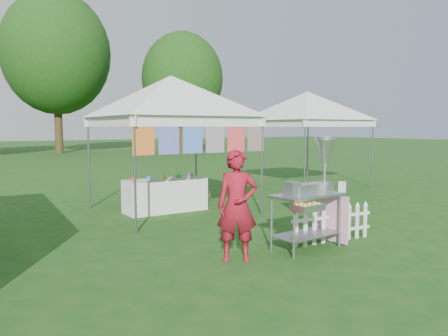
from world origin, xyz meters
TOP-DOWN VIEW (x-y plane):
  - ground at (0.00, 0.00)m, footprint 120.00×120.00m
  - canopy_main at (0.00, 3.49)m, footprint 4.24×4.24m
  - canopy_right at (5.50, 5.00)m, footprint 4.24×4.24m
  - tree_mid at (3.00, 28.00)m, footprint 7.60×7.60m
  - tree_right at (10.00, 22.00)m, footprint 5.60×5.60m
  - donut_cart at (0.57, -0.35)m, footprint 1.24×0.94m
  - vendor at (-0.84, -0.25)m, footprint 0.68×0.62m
  - picket_fence at (1.03, -0.29)m, footprint 1.61×0.21m
  - display_table at (-0.11, 3.61)m, footprint 1.80×0.70m

SIDE VIEW (x-z plane):
  - ground at x=0.00m, z-range 0.00..0.00m
  - picket_fence at x=1.03m, z-range 0.01..0.57m
  - display_table at x=-0.11m, z-range 0.00..0.73m
  - vendor at x=-0.84m, z-range 0.00..1.57m
  - donut_cart at x=0.57m, z-range 0.15..1.89m
  - canopy_main at x=0.00m, z-range 1.26..4.71m
  - canopy_right at x=5.50m, z-range 1.27..4.72m
  - tree_right at x=10.00m, z-range 0.97..9.39m
  - tree_mid at x=3.00m, z-range 1.38..12.90m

